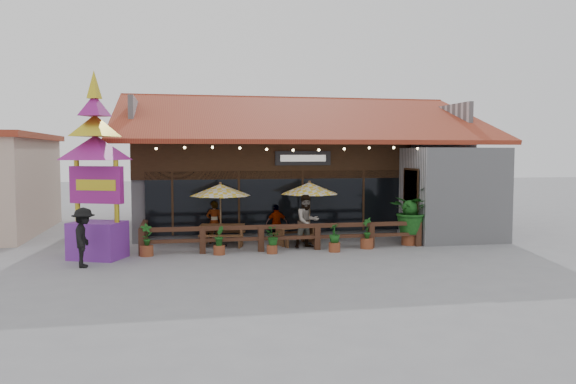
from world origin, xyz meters
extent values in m
plane|color=gray|center=(0.00, 0.00, 0.00)|extent=(100.00, 100.00, 0.00)
cube|color=#B3B3B8|center=(0.00, 7.00, 2.00)|extent=(14.00, 10.00, 4.00)
cube|color=#341E10|center=(-1.50, 1.92, 3.20)|extent=(11.00, 0.16, 1.60)
cube|color=black|center=(-1.50, 1.90, 1.50)|extent=(10.00, 0.12, 2.40)
cube|color=#FFD572|center=(-1.50, 2.10, 1.50)|extent=(9.80, 0.05, 2.20)
cube|color=#B3B3B8|center=(5.25, 0.65, 1.80)|extent=(3.50, 2.70, 3.60)
cube|color=#B21C1C|center=(3.44, 0.50, 2.00)|extent=(0.06, 1.20, 1.50)
cube|color=#341E10|center=(3.43, 0.50, 2.00)|extent=(0.04, 1.34, 1.64)
cube|color=#9A3C22|center=(0.00, 3.50, 4.90)|extent=(15.50, 7.05, 2.37)
cube|color=#9A3C22|center=(0.00, 10.50, 4.90)|extent=(15.50, 7.05, 2.37)
cube|color=#9A3C22|center=(0.00, 7.00, 6.02)|extent=(15.50, 0.30, 0.12)
cube|color=#B3B3B8|center=(-7.00, 7.00, 4.70)|extent=(0.20, 9.00, 1.80)
cube|color=#B3B3B8|center=(7.00, 7.00, 4.70)|extent=(0.20, 9.00, 1.80)
cube|color=black|center=(-0.50, 1.80, 3.20)|extent=(2.20, 0.10, 0.55)
cube|color=silver|center=(-0.50, 1.74, 3.20)|extent=(1.80, 0.02, 0.25)
cube|color=#341E10|center=(-5.50, 1.86, 1.50)|extent=(0.08, 0.08, 2.40)
cube|color=#341E10|center=(-3.00, 1.86, 1.50)|extent=(0.08, 0.08, 2.40)
cube|color=#341E10|center=(-0.50, 1.86, 1.50)|extent=(0.08, 0.08, 2.40)
cube|color=#341E10|center=(2.00, 1.86, 1.50)|extent=(0.08, 0.08, 2.40)
sphere|color=#FFDC8C|center=(-6.00, 0.08, 3.55)|extent=(0.09, 0.09, 0.09)
sphere|color=#FFDC8C|center=(-5.05, 0.08, 3.59)|extent=(0.09, 0.09, 0.09)
sphere|color=#FFDC8C|center=(-4.10, 0.08, 3.60)|extent=(0.09, 0.09, 0.09)
sphere|color=#FFDC8C|center=(-3.15, 0.08, 3.57)|extent=(0.09, 0.09, 0.09)
sphere|color=#FFDC8C|center=(-2.20, 0.08, 3.53)|extent=(0.09, 0.09, 0.09)
sphere|color=#FFDC8C|center=(-1.25, 0.08, 3.50)|extent=(0.09, 0.09, 0.09)
sphere|color=#FFDC8C|center=(-0.30, 0.08, 3.51)|extent=(0.09, 0.09, 0.09)
sphere|color=#FFDC8C|center=(0.65, 0.08, 3.55)|extent=(0.09, 0.09, 0.09)
sphere|color=#FFDC8C|center=(1.60, 0.08, 3.59)|extent=(0.09, 0.09, 0.09)
sphere|color=#FFDC8C|center=(2.55, 0.08, 3.60)|extent=(0.09, 0.09, 0.09)
sphere|color=#FFDC8C|center=(3.50, 0.08, 3.57)|extent=(0.09, 0.09, 0.09)
cube|color=#4B2A1B|center=(-6.50, -0.50, 0.45)|extent=(0.20, 0.20, 0.90)
cube|color=#4B2A1B|center=(-4.50, -0.50, 0.45)|extent=(0.20, 0.20, 0.90)
cube|color=#4B2A1B|center=(-2.50, -0.50, 0.45)|extent=(0.20, 0.20, 0.90)
cube|color=#4B2A1B|center=(-0.50, -0.50, 0.45)|extent=(0.20, 0.20, 0.90)
cube|color=#4B2A1B|center=(1.50, -0.50, 0.45)|extent=(0.20, 0.20, 0.90)
cube|color=#4B2A1B|center=(3.30, -0.50, 0.45)|extent=(0.20, 0.20, 0.90)
cube|color=#4B2A1B|center=(-1.60, -0.50, 0.85)|extent=(9.80, 0.16, 0.14)
cube|color=#4B2A1B|center=(-1.60, -0.50, 0.45)|extent=(9.80, 0.12, 0.12)
cube|color=#4B2A1B|center=(-6.50, 0.75, 0.85)|extent=(0.16, 2.50, 0.14)
cube|color=#4B2A1B|center=(-6.50, 1.90, 0.45)|extent=(0.20, 0.20, 0.90)
cylinder|color=brown|center=(-3.78, 0.80, 1.11)|extent=(0.06, 0.06, 2.22)
cone|color=yellow|center=(-3.78, 0.80, 2.07)|extent=(2.28, 2.28, 0.43)
sphere|color=brown|center=(-3.78, 0.80, 2.31)|extent=(0.10, 0.10, 0.10)
cylinder|color=black|center=(-3.78, 0.80, 0.03)|extent=(0.42, 0.42, 0.06)
cylinder|color=brown|center=(-0.46, 0.87, 1.12)|extent=(0.06, 0.06, 2.23)
cone|color=yellow|center=(-0.46, 0.87, 2.09)|extent=(2.50, 2.50, 0.44)
sphere|color=brown|center=(-0.46, 0.87, 2.33)|extent=(0.10, 0.10, 0.10)
cylinder|color=black|center=(-0.46, 0.87, 0.03)|extent=(0.43, 0.43, 0.06)
cube|color=brown|center=(-3.71, 0.99, 0.74)|extent=(1.72, 1.03, 0.06)
cube|color=brown|center=(-4.40, 1.12, 0.37)|extent=(0.20, 0.71, 0.74)
cube|color=brown|center=(-3.02, 0.87, 0.37)|extent=(0.20, 0.71, 0.74)
cube|color=brown|center=(-3.81, 0.45, 0.44)|extent=(1.63, 0.56, 0.05)
cube|color=brown|center=(-3.61, 1.54, 0.44)|extent=(1.63, 0.56, 0.05)
cube|color=brown|center=(-1.04, 0.71, 0.65)|extent=(1.54, 1.00, 0.05)
cube|color=brown|center=(-1.64, 0.55, 0.33)|extent=(0.23, 0.62, 0.65)
cube|color=brown|center=(-0.44, 0.87, 0.33)|extent=(0.23, 0.62, 0.65)
cube|color=brown|center=(-0.91, 0.24, 0.39)|extent=(1.43, 0.60, 0.04)
cube|color=brown|center=(-1.16, 1.18, 0.39)|extent=(1.43, 0.60, 0.04)
cube|color=#712998|center=(-7.85, -0.76, 0.60)|extent=(1.94, 1.73, 1.19)
cube|color=#921B7A|center=(-7.85, -0.76, 2.39)|extent=(1.74, 0.95, 1.19)
cube|color=gold|center=(-7.85, -0.90, 2.39)|extent=(1.29, 0.59, 0.35)
cylinder|color=gold|center=(-8.55, -0.76, 2.19)|extent=(0.16, 0.16, 1.99)
cylinder|color=gold|center=(-7.16, -0.76, 2.19)|extent=(0.16, 0.16, 1.99)
pyramid|color=#921B7A|center=(-7.85, -0.76, 3.98)|extent=(3.15, 3.15, 0.80)
pyramid|color=gold|center=(-7.85, -0.76, 4.62)|extent=(2.23, 2.23, 0.70)
pyramid|color=#921B7A|center=(-7.85, -0.76, 5.27)|extent=(1.44, 1.44, 0.70)
pyramid|color=gold|center=(-7.85, -0.76, 6.01)|extent=(0.66, 0.66, 0.89)
cylinder|color=brown|center=(3.11, -0.16, 0.21)|extent=(0.58, 0.58, 0.43)
imported|color=#1C5C1A|center=(3.11, -0.16, 1.30)|extent=(1.99, 2.05, 1.74)
sphere|color=#1C5C1A|center=(3.26, -0.26, 0.97)|extent=(0.58, 0.58, 0.58)
sphere|color=#1C5C1A|center=(3.00, -0.02, 1.16)|extent=(0.50, 0.50, 0.50)
imported|color=#341E10|center=(-3.97, 1.64, 0.80)|extent=(0.60, 0.41, 1.60)
imported|color=#341E10|center=(-0.77, -0.09, 0.96)|extent=(1.10, 0.96, 1.92)
imported|color=#341E10|center=(-1.57, 1.63, 0.71)|extent=(0.83, 0.35, 1.41)
imported|color=black|center=(-8.07, -2.12, 0.89)|extent=(0.73, 1.19, 1.79)
cylinder|color=brown|center=(-6.34, -0.62, 0.18)|extent=(0.44, 0.44, 0.35)
imported|color=#1C5C1A|center=(-6.34, -0.62, 0.72)|extent=(0.44, 0.34, 0.73)
cylinder|color=brown|center=(-3.97, -0.84, 0.16)|extent=(0.39, 0.39, 0.31)
imported|color=#1C5C1A|center=(-3.97, -0.84, 0.63)|extent=(0.33, 0.39, 0.64)
cylinder|color=brown|center=(-2.19, -0.97, 0.15)|extent=(0.36, 0.36, 0.29)
imported|color=#1C5C1A|center=(-2.19, -0.97, 0.59)|extent=(0.71, 0.70, 0.60)
cylinder|color=brown|center=(-0.03, -1.06, 0.16)|extent=(0.40, 0.40, 0.32)
imported|color=#1C5C1A|center=(-0.03, -1.06, 0.65)|extent=(0.52, 0.52, 0.66)
cylinder|color=brown|center=(1.29, -0.64, 0.18)|extent=(0.45, 0.45, 0.36)
imported|color=#1C5C1A|center=(1.29, -0.64, 0.74)|extent=(0.36, 0.45, 0.75)
camera|label=1|loc=(-5.33, -19.51, 3.41)|focal=35.00mm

